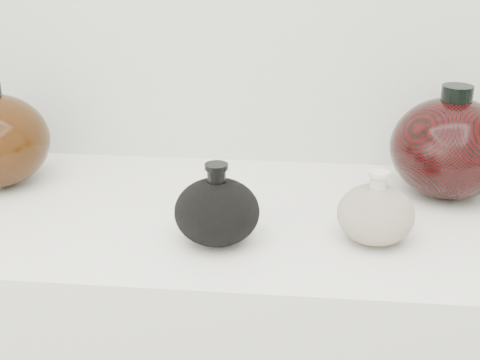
# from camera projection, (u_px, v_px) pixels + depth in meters

# --- Properties ---
(room) EXTENTS (3.04, 2.42, 2.64)m
(room) POSITION_uv_depth(u_px,v_px,m) (159.00, 62.00, 0.34)
(room) COLOR #606060
(room) RESTS_ON ground
(black_gourd_vase) EXTENTS (0.14, 0.14, 0.13)m
(black_gourd_vase) POSITION_uv_depth(u_px,v_px,m) (217.00, 211.00, 1.00)
(black_gourd_vase) COLOR black
(black_gourd_vase) RESTS_ON display_counter
(cream_gourd_vase) EXTENTS (0.15, 0.15, 0.11)m
(cream_gourd_vase) POSITION_uv_depth(u_px,v_px,m) (376.00, 214.00, 1.00)
(cream_gourd_vase) COLOR beige
(cream_gourd_vase) RESTS_ON display_counter
(right_round_pot) EXTENTS (0.23, 0.23, 0.20)m
(right_round_pot) POSITION_uv_depth(u_px,v_px,m) (450.00, 148.00, 1.15)
(right_round_pot) COLOR black
(right_round_pot) RESTS_ON display_counter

